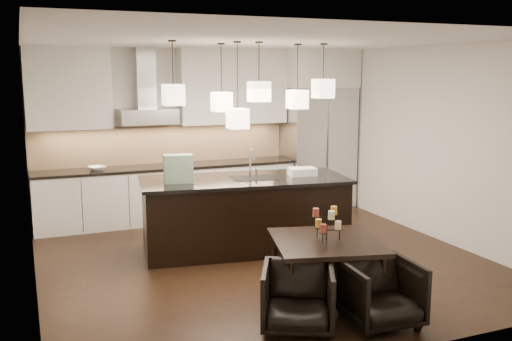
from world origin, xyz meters
name	(u,v)px	position (x,y,z in m)	size (l,w,h in m)	color
floor	(262,260)	(0.00, 0.00, -0.01)	(5.50, 5.50, 0.02)	black
ceiling	(262,39)	(0.00, 0.00, 2.81)	(5.50, 5.50, 0.02)	white
wall_back	(199,132)	(0.00, 2.76, 1.40)	(5.50, 0.02, 2.80)	silver
wall_front	(393,197)	(0.00, -2.76, 1.40)	(5.50, 0.02, 2.80)	silver
wall_left	(27,167)	(-2.76, 0.00, 1.40)	(0.02, 5.50, 2.80)	silver
wall_right	(438,143)	(2.76, 0.00, 1.40)	(0.02, 5.50, 2.80)	silver
refrigerator	(318,148)	(2.10, 2.38, 1.07)	(1.20, 0.72, 2.15)	#B7B7BA
fridge_panel	(319,69)	(2.10, 2.38, 2.47)	(1.26, 0.72, 0.65)	silver
lower_cabinets	(169,194)	(-0.62, 2.43, 0.44)	(4.21, 0.62, 0.88)	silver
countertop	(168,167)	(-0.62, 2.43, 0.90)	(4.21, 0.66, 0.04)	black
backsplash	(163,144)	(-0.62, 2.73, 1.24)	(4.21, 0.02, 0.63)	#D9B182
upper_cab_left	(68,88)	(-2.10, 2.57, 2.17)	(1.25, 0.35, 1.25)	silver
upper_cab_right	(233,86)	(0.55, 2.57, 2.17)	(1.86, 0.35, 1.25)	silver
hood_canopy	(148,116)	(-0.93, 2.48, 1.72)	(0.90, 0.52, 0.24)	#B7B7BA
hood_chimney	(145,78)	(-0.93, 2.59, 2.32)	(0.30, 0.28, 0.96)	#B7B7BA
fruit_bowl	(97,168)	(-1.75, 2.38, 0.95)	(0.26, 0.26, 0.06)	silver
island_body	(244,215)	(-0.04, 0.52, 0.48)	(2.70, 1.08, 0.95)	black
island_top	(244,180)	(-0.04, 0.52, 0.97)	(2.79, 1.17, 0.04)	black
faucet	(250,162)	(0.08, 0.62, 1.20)	(0.11, 0.26, 0.41)	silver
tote_bag	(178,169)	(-0.94, 0.56, 1.18)	(0.37, 0.19, 0.37)	#1F6339
food_container	(302,172)	(0.78, 0.41, 1.05)	(0.37, 0.26, 0.11)	silver
dining_table	(326,270)	(0.12, -1.47, 0.33)	(1.10, 1.10, 0.66)	black
candelabra	(327,222)	(0.12, -1.47, 0.86)	(0.32, 0.32, 0.39)	black
candle_a	(338,225)	(0.24, -1.50, 0.82)	(0.07, 0.07, 0.09)	#F3EEA3
candle_b	(318,223)	(0.08, -1.35, 0.82)	(0.07, 0.07, 0.09)	orange
candle_c	(323,228)	(0.03, -1.56, 0.82)	(0.07, 0.07, 0.09)	brown
candle_d	(334,210)	(0.23, -1.42, 0.96)	(0.07, 0.07, 0.09)	orange
candle_e	(316,212)	(0.01, -1.42, 0.96)	(0.07, 0.07, 0.09)	brown
candle_f	(331,215)	(0.11, -1.59, 0.96)	(0.07, 0.07, 0.09)	#F3EEA3
armchair_left	(298,298)	(-0.48, -2.00, 0.31)	(0.67, 0.69, 0.63)	black
armchair_right	(380,293)	(0.31, -2.20, 0.32)	(0.68, 0.70, 0.64)	black
pendant_a	(173,95)	(-1.02, 0.41, 2.14)	(0.24, 0.24, 0.26)	#FFE6C5
pendant_b	(222,102)	(-0.25, 0.83, 2.01)	(0.24, 0.24, 0.26)	#FFE6C5
pendant_c	(259,92)	(0.08, 0.31, 2.17)	(0.24, 0.24, 0.26)	#FFE6C5
pendant_d	(297,99)	(0.79, 0.61, 2.04)	(0.24, 0.24, 0.26)	#FFE6C5
pendant_e	(323,89)	(1.07, 0.38, 2.19)	(0.24, 0.24, 0.26)	#FFE6C5
pendant_f	(238,119)	(-0.19, 0.36, 1.82)	(0.24, 0.24, 0.26)	#FFE6C5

